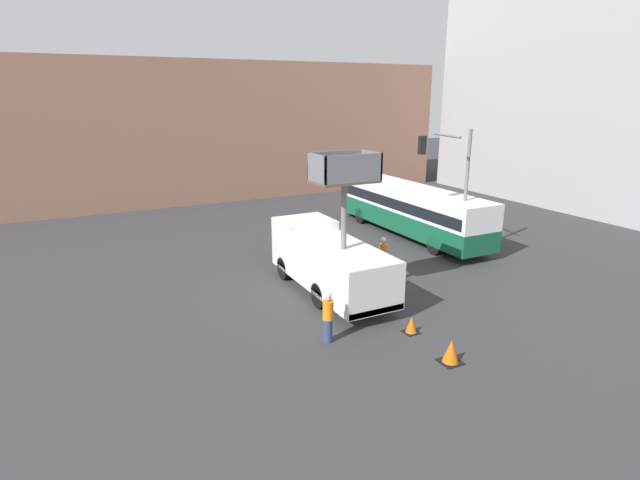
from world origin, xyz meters
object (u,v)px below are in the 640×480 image
Objects in this scene: traffic_cone_near_truck at (411,325)px; traffic_cone_mid_road at (451,352)px; utility_truck at (329,258)px; city_bus at (410,207)px; traffic_light_pole at (452,174)px; road_worker_near_truck at (328,317)px; road_worker_directing at (383,256)px.

traffic_cone_near_truck is 2.30m from traffic_cone_mid_road.
traffic_cone_near_truck is (0.89, -4.76, -1.29)m from utility_truck.
utility_truck is at bearing 132.68° from city_bus.
traffic_light_pole is 10.39m from traffic_cone_near_truck.
road_worker_near_truck is (-10.11, -5.61, -3.49)m from traffic_light_pole.
traffic_cone_near_truck is at bearing 152.04° from city_bus.
road_worker_near_truck reaches higher than road_worker_directing.
traffic_cone_mid_road is (-7.21, -8.66, -4.07)m from traffic_light_pole.
traffic_light_pole is (-0.80, -4.40, 2.67)m from city_bus.
road_worker_near_truck is at bearing 140.72° from city_bus.
city_bus is 13.43m from traffic_cone_near_truck.
road_worker_directing is (-4.56, -0.74, -3.51)m from traffic_light_pole.
traffic_cone_near_truck is (-2.51, -5.64, -0.65)m from road_worker_directing.
city_bus reaches higher than road_worker_near_truck.
city_bus is 6.64× the size of road_worker_directing.
traffic_cone_near_truck is at bearing -137.96° from traffic_light_pole.
utility_truck is at bearing 134.52° from road_worker_near_truck.
city_bus is 14.84m from road_worker_near_truck.
city_bus is at bearing 79.69° from traffic_light_pole.
utility_truck is at bearing 96.12° from traffic_cone_mid_road.
road_worker_directing is (5.56, 4.88, -0.02)m from road_worker_near_truck.
traffic_cone_mid_road is (0.76, -7.05, -1.20)m from utility_truck.
traffic_cone_near_truck is at bearing 58.78° from road_worker_near_truck.
utility_truck is 5.01m from traffic_cone_near_truck.
road_worker_directing is at bearing 71.52° from traffic_cone_mid_road.
utility_truck is 1.10× the size of traffic_light_pole.
traffic_cone_mid_road is at bearing -93.42° from traffic_cone_near_truck.
traffic_cone_near_truck is at bearing -79.38° from utility_truck.
road_worker_directing is at bearing 141.98° from city_bus.
city_bus is at bearing 115.38° from road_worker_near_truck.
traffic_light_pole is at bearing 42.04° from traffic_cone_near_truck.
traffic_light_pole is (7.96, 1.62, 2.87)m from utility_truck.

